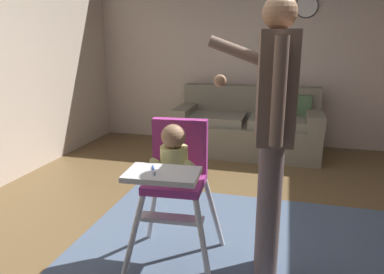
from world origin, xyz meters
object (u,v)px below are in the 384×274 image
at_px(couch, 248,128).
at_px(wall_clock, 307,6).
at_px(adult_standing, 272,128).
at_px(high_chair, 175,168).

bearing_deg(couch, wall_clock, 126.52).
distance_m(couch, wall_clock, 1.75).
bearing_deg(adult_standing, wall_clock, -100.73).
xyz_separation_m(adult_standing, wall_clock, (0.24, 3.09, 0.93)).
bearing_deg(wall_clock, couch, -143.48).
distance_m(couch, adult_standing, 2.72).
bearing_deg(couch, adult_standing, 8.68).
distance_m(couch, high_chair, 2.70).
relative_size(adult_standing, wall_clock, 5.74).
xyz_separation_m(couch, adult_standing, (0.40, -2.62, 0.63)).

